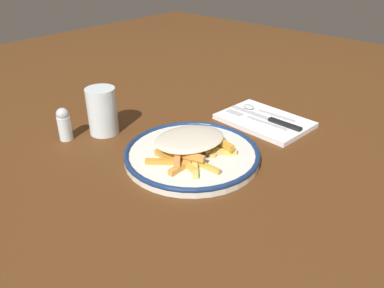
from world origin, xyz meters
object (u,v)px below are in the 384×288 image
at_px(fries_heap, 190,144).
at_px(napkin, 264,121).
at_px(plate, 192,154).
at_px(knife, 271,120).
at_px(salt_shaker, 64,124).
at_px(water_glass, 102,111).
at_px(fork, 254,120).
at_px(spoon, 259,110).

height_order(fries_heap, napkin, fries_heap).
xyz_separation_m(plate, napkin, (0.26, -0.02, -0.00)).
height_order(knife, salt_shaker, salt_shaker).
bearing_deg(salt_shaker, water_glass, -25.01).
distance_m(fries_heap, napkin, 0.27).
distance_m(fries_heap, water_glass, 0.25).
height_order(fries_heap, fork, fries_heap).
xyz_separation_m(fork, knife, (0.03, -0.03, 0.00)).
relative_size(water_glass, salt_shaker, 1.43).
distance_m(fries_heap, fork, 0.24).
bearing_deg(fork, salt_shaker, 141.34).
relative_size(knife, water_glass, 1.85).
distance_m(spoon, salt_shaker, 0.50).
bearing_deg(napkin, knife, -92.52).
bearing_deg(napkin, fries_heap, 175.58).
bearing_deg(fries_heap, fork, -1.98).
xyz_separation_m(napkin, spoon, (0.03, 0.03, 0.01)).
xyz_separation_m(spoon, water_glass, (-0.33, 0.23, 0.04)).
relative_size(fork, spoon, 1.16).
relative_size(napkin, spoon, 1.46).
relative_size(plate, knife, 1.39).
bearing_deg(spoon, napkin, -128.14).
height_order(fries_heap, water_glass, water_glass).
xyz_separation_m(fries_heap, water_glass, (-0.04, 0.24, 0.02)).
relative_size(fork, salt_shaker, 2.21).
relative_size(fries_heap, napkin, 0.87).
relative_size(napkin, fork, 1.26).
distance_m(fork, salt_shaker, 0.46).
xyz_separation_m(plate, salt_shaker, (-0.13, 0.28, 0.03)).
height_order(plate, napkin, plate).
relative_size(fries_heap, fork, 1.10).
bearing_deg(water_glass, salt_shaker, 154.99).
distance_m(plate, knife, 0.26).
bearing_deg(napkin, plate, 175.77).
bearing_deg(fries_heap, water_glass, 100.42).
bearing_deg(water_glass, spoon, -34.30).
xyz_separation_m(knife, water_glass, (-0.31, 0.28, 0.04)).
xyz_separation_m(fries_heap, salt_shaker, (-0.13, 0.28, 0.00)).
bearing_deg(spoon, knife, -117.70).
relative_size(plate, spoon, 1.93).
bearing_deg(salt_shaker, napkin, -37.74).
relative_size(plate, fries_heap, 1.52).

